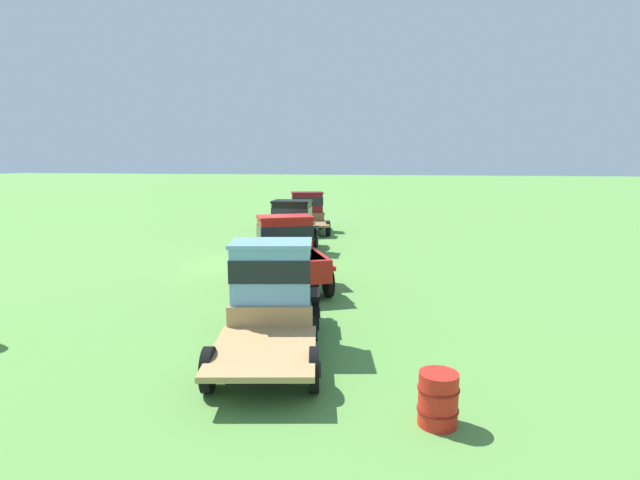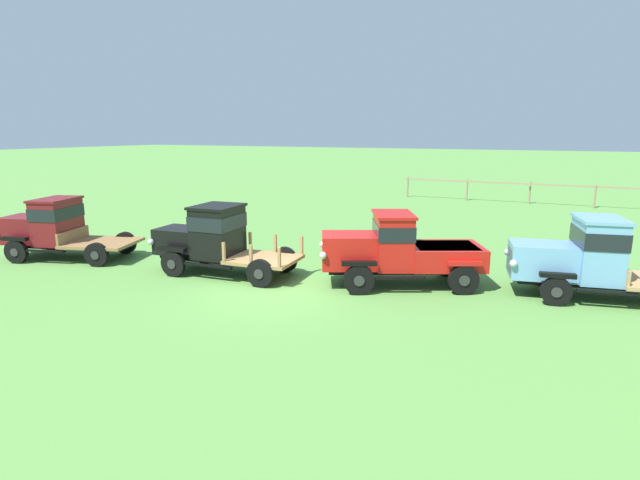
{
  "view_description": "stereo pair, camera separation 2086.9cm",
  "coord_description": "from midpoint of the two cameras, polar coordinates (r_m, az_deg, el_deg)",
  "views": [
    {
      "loc": [
        17.78,
        6.27,
        3.85
      ],
      "look_at": [
        0.27,
        2.54,
        1.0
      ],
      "focal_mm": 28.0,
      "sensor_mm": 36.0,
      "label": 1
    },
    {
      "loc": [
        7.23,
        -11.73,
        4.46
      ],
      "look_at": [
        0.27,
        2.54,
        1.0
      ],
      "focal_mm": 28.0,
      "sensor_mm": 36.0,
      "label": 2
    }
  ],
  "objects": [
    {
      "name": "vintage_truck_second_in_line",
      "position": [
        15.83,
        -49.95,
        -3.1
      ],
      "size": [
        4.96,
        2.23,
        2.21
      ],
      "color": "black",
      "rests_on": "ground"
    },
    {
      "name": "paddock_fence",
      "position": [
        25.91,
        9.46,
        5.15
      ],
      "size": [
        15.4,
        0.61,
        1.38
      ],
      "color": "#997F60",
      "rests_on": "ground"
    },
    {
      "name": "vintage_truck_foreground_near",
      "position": [
        21.86,
        -56.38,
        -1.26
      ],
      "size": [
        5.07,
        3.19,
        2.16
      ],
      "color": "black",
      "rests_on": "ground"
    },
    {
      "name": "vintage_truck_far_side",
      "position": [
        8.02,
        -10.67,
        -10.14
      ],
      "size": [
        5.39,
        2.79,
        2.23
      ],
      "color": "black",
      "rests_on": "ground"
    },
    {
      "name": "ground_plane",
      "position": [
        13.46,
        -49.3,
        -10.14
      ],
      "size": [
        240.0,
        240.0,
        0.0
      ],
      "primitive_type": "plane",
      "color": "#5B9342"
    },
    {
      "name": "vintage_truck_midrow_center",
      "position": [
        11.02,
        -35.69,
        -6.28
      ],
      "size": [
        4.94,
        3.55,
        2.16
      ],
      "color": "black",
      "rests_on": "ground"
    }
  ]
}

